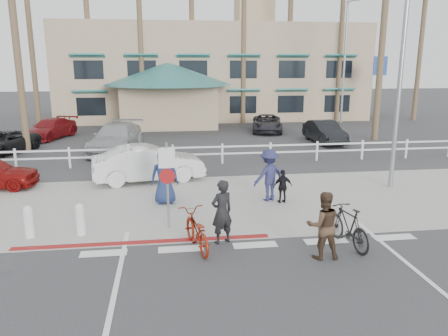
{
  "coord_description": "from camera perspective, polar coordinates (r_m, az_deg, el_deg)",
  "views": [
    {
      "loc": [
        -2.3,
        -10.19,
        4.82
      ],
      "look_at": [
        -0.47,
        3.43,
        1.5
      ],
      "focal_mm": 35.0,
      "sensor_mm": 36.0,
      "label": 1
    }
  ],
  "objects": [
    {
      "name": "car_white_sedan",
      "position": [
        18.39,
        -9.84,
        0.6
      ],
      "size": [
        4.77,
        2.35,
        1.5
      ],
      "primitive_type": "imported",
      "rotation": [
        0.0,
        0.0,
        1.74
      ],
      "color": "silver",
      "rests_on": "ground"
    },
    {
      "name": "info_sign",
      "position": [
        36.14,
        19.45,
        9.62
      ],
      "size": [
        1.2,
        0.16,
        5.6
      ],
      "primitive_type": null,
      "color": "navy",
      "rests_on": "ground"
    },
    {
      "name": "ground",
      "position": [
        11.5,
        4.68,
        -11.24
      ],
      "size": [
        140.0,
        140.0,
        0.0
      ],
      "primitive_type": "plane",
      "color": "#333335"
    },
    {
      "name": "bollard_0",
      "position": [
        13.18,
        -18.26,
        -6.38
      ],
      "size": [
        0.26,
        0.26,
        0.95
      ],
      "primitive_type": null,
      "color": "silver",
      "rests_on": "ground"
    },
    {
      "name": "palm_6",
      "position": [
        37.8,
        8.66,
        19.02
      ],
      "size": [
        4.0,
        4.0,
        17.0
      ],
      "primitive_type": null,
      "color": "#143518",
      "rests_on": "ground"
    },
    {
      "name": "palm_3",
      "position": [
        35.3,
        -10.88,
        16.89
      ],
      "size": [
        4.0,
        4.0,
        14.0
      ],
      "primitive_type": null,
      "color": "#143518",
      "rests_on": "ground"
    },
    {
      "name": "lot_car_3",
      "position": [
        27.62,
        13.0,
        4.61
      ],
      "size": [
        1.6,
        4.17,
        1.36
      ],
      "primitive_type": "imported",
      "rotation": [
        0.0,
        0.0,
        0.04
      ],
      "color": "black",
      "rests_on": "ground"
    },
    {
      "name": "palm_4",
      "position": [
        36.36,
        -4.22,
        17.77
      ],
      "size": [
        4.0,
        4.0,
        15.0
      ],
      "primitive_type": null,
      "color": "#143518",
      "rests_on": "ground"
    },
    {
      "name": "curb_red",
      "position": [
        12.38,
        -10.44,
        -9.52
      ],
      "size": [
        7.0,
        0.25,
        0.02
      ],
      "primitive_type": "cube",
      "color": "maroon",
      "rests_on": "ground"
    },
    {
      "name": "pedestrian_a",
      "position": [
        15.58,
        5.89,
        -0.93
      ],
      "size": [
        1.38,
        1.11,
        1.87
      ],
      "primitive_type": "imported",
      "rotation": [
        0.0,
        0.0,
        3.54
      ],
      "color": "#24274F",
      "rests_on": "ground"
    },
    {
      "name": "pedestrian_b",
      "position": [
        15.3,
        -7.77,
        -1.09
      ],
      "size": [
        0.96,
        0.63,
        1.96
      ],
      "primitive_type": "imported",
      "rotation": [
        0.0,
        0.0,
        3.15
      ],
      "color": "navy",
      "rests_on": "ground"
    },
    {
      "name": "palm_9",
      "position": [
        41.17,
        24.36,
        14.76
      ],
      "size": [
        4.0,
        4.0,
        13.0
      ],
      "primitive_type": null,
      "color": "#143518",
      "rests_on": "ground"
    },
    {
      "name": "rider_red",
      "position": [
        11.85,
        -0.28,
        -5.75
      ],
      "size": [
        0.77,
        0.66,
        1.79
      ],
      "primitive_type": "imported",
      "rotation": [
        0.0,
        0.0,
        3.58
      ],
      "color": "black",
      "rests_on": "ground"
    },
    {
      "name": "rider_black",
      "position": [
        11.25,
        12.82,
        -7.31
      ],
      "size": [
        0.88,
        0.71,
        1.75
      ],
      "primitive_type": "imported",
      "rotation": [
        0.0,
        0.0,
        3.09
      ],
      "color": "#433021",
      "rests_on": "ground"
    },
    {
      "name": "streetlight_1",
      "position": [
        37.06,
        15.44,
        13.0
      ],
      "size": [
        0.6,
        2.0,
        9.5
      ],
      "primitive_type": null,
      "color": "gray",
      "rests_on": "ground"
    },
    {
      "name": "bollard_1",
      "position": [
        13.51,
        -24.13,
        -6.41
      ],
      "size": [
        0.26,
        0.26,
        0.95
      ],
      "primitive_type": null,
      "color": "silver",
      "rests_on": "ground"
    },
    {
      "name": "palm_7",
      "position": [
        38.05,
        15.06,
        16.42
      ],
      "size": [
        4.0,
        4.0,
        14.0
      ],
      "primitive_type": null,
      "color": "#143518",
      "rests_on": "ground"
    },
    {
      "name": "sign_post",
      "position": [
        12.84,
        -7.4,
        -1.75
      ],
      "size": [
        0.5,
        0.1,
        2.9
      ],
      "primitive_type": null,
      "color": "gray",
      "rests_on": "ground"
    },
    {
      "name": "bike_path",
      "position": [
        9.77,
        7.26,
        -16.06
      ],
      "size": [
        12.0,
        16.0,
        0.01
      ],
      "primitive_type": "cube",
      "color": "#333335",
      "rests_on": "ground"
    },
    {
      "name": "rail_fence",
      "position": [
        21.32,
        0.04,
        1.89
      ],
      "size": [
        29.4,
        0.16,
        1.0
      ],
      "primitive_type": null,
      "color": "silver",
      "rests_on": "ground"
    },
    {
      "name": "palm_10",
      "position": [
        26.37,
        -25.55,
        14.87
      ],
      "size": [
        4.0,
        4.0,
        12.0
      ],
      "primitive_type": null,
      "color": "#143518",
      "rests_on": "ground"
    },
    {
      "name": "cross_street",
      "position": [
        19.44,
        -0.63,
        -0.77
      ],
      "size": [
        40.0,
        5.0,
        0.01
      ],
      "primitive_type": "cube",
      "color": "#333335",
      "rests_on": "ground"
    },
    {
      "name": "streetlight_0",
      "position": [
        17.99,
        22.09,
        11.59
      ],
      "size": [
        0.6,
        2.0,
        9.0
      ],
      "primitive_type": null,
      "color": "gray",
      "rests_on": "ground"
    },
    {
      "name": "lot_car_0",
      "position": [
        26.58,
        -26.91,
        2.98
      ],
      "size": [
        3.38,
        4.79,
        1.21
      ],
      "primitive_type": "imported",
      "rotation": [
        0.0,
        0.0,
        -0.35
      ],
      "color": "black",
      "rests_on": "ground"
    },
    {
      "name": "sidewalk_plaza",
      "position": [
        15.63,
        1.18,
        -4.36
      ],
      "size": [
        22.0,
        7.0,
        0.01
      ],
      "primitive_type": "cube",
      "color": "gray",
      "rests_on": "ground"
    },
    {
      "name": "bike_red",
      "position": [
        11.66,
        -3.66,
        -8.12
      ],
      "size": [
        1.08,
        2.05,
        1.03
      ],
      "primitive_type": "imported",
      "rotation": [
        0.0,
        0.0,
        3.36
      ],
      "color": "maroon",
      "rests_on": "ground"
    },
    {
      "name": "lot_car_1",
      "position": [
        24.87,
        -13.86,
        3.83
      ],
      "size": [
        3.08,
        5.67,
        1.56
      ],
      "primitive_type": "imported",
      "rotation": [
        0.0,
        0.0,
        -0.17
      ],
      "color": "#9A9C9F",
      "rests_on": "ground"
    },
    {
      "name": "pedestrian_child",
      "position": [
        15.45,
        7.69,
        -2.41
      ],
      "size": [
        0.72,
        0.35,
        1.2
      ],
      "primitive_type": "imported",
      "rotation": [
        0.0,
        0.0,
        3.23
      ],
      "color": "black",
      "rests_on": "ground"
    },
    {
      "name": "palm_8",
      "position": [
        40.64,
        19.98,
        16.58
      ],
      "size": [
        4.0,
        4.0,
        15.0
      ],
      "primitive_type": null,
      "color": "#143518",
      "rests_on": "ground"
    },
    {
      "name": "palm_1",
      "position": [
        36.54,
        -23.92,
        15.1
      ],
      "size": [
        4.0,
        4.0,
        13.0
      ],
      "primitive_type": null,
      "color": "#143518",
      "rests_on": "ground"
    },
    {
      "name": "palm_5",
      "position": [
        35.79,
        2.59,
        16.26
      ],
      "size": [
        4.0,
        4.0,
        13.0
      ],
      "primitive_type": null,
      "color": "#143518",
      "rests_on": "ground"
    },
    {
      "name": "building",
      "position": [
        41.42,
        -1.76,
        14.72
      ],
      "size": [
        28.0,
        16.0,
        11.3
      ],
      "primitive_type": null,
      "color": "tan",
      "rests_on": "ground"
    },
    {
      "name": "palm_2",
      "position": [
        36.77,
        -17.42,
        17.95
      ],
      "size": [
        4.0,
        4.0,
        16.0
      ],
      "primitive_type": null,
      "color": "#143518",
      "rests_on": "ground"
    },
    {
      "name": "palm_11",
      "position": [
        29.45,
        20.12,
        17.04
      ],
      "size": [
        4.0,
        4.0,
        14.0
      ],
      "primitive_type": null,
      "color": "#143518",
      "rests_on": "ground"
    },
    {
      "name": "lot_car_4",
      "position": [
        30.64,
        -21.75,
        4.78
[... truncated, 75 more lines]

